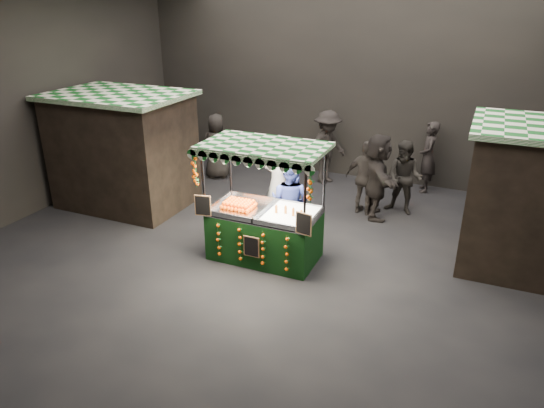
% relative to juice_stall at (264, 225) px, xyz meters
% --- Properties ---
extents(ground, '(12.00, 12.00, 0.00)m').
position_rel_juice_stall_xyz_m(ground, '(0.33, 0.18, -0.68)').
color(ground, black).
rests_on(ground, ground).
extents(market_hall, '(12.10, 10.10, 5.05)m').
position_rel_juice_stall_xyz_m(market_hall, '(0.33, 0.18, 2.70)').
color(market_hall, black).
rests_on(market_hall, ground).
extents(neighbour_stall_left, '(3.00, 2.20, 2.60)m').
position_rel_juice_stall_xyz_m(neighbour_stall_left, '(-4.07, 1.18, 0.63)').
color(neighbour_stall_left, black).
rests_on(neighbour_stall_left, ground).
extents(juice_stall, '(2.27, 1.34, 2.20)m').
position_rel_juice_stall_xyz_m(juice_stall, '(0.00, 0.00, 0.00)').
color(juice_stall, black).
rests_on(juice_stall, ground).
extents(vendor_grey, '(0.88, 0.72, 2.07)m').
position_rel_juice_stall_xyz_m(vendor_grey, '(-0.22, 1.18, 0.35)').
color(vendor_grey, gray).
rests_on(vendor_grey, ground).
extents(vendor_blue, '(0.90, 0.73, 1.71)m').
position_rel_juice_stall_xyz_m(vendor_blue, '(0.18, 0.81, 0.17)').
color(vendor_blue, navy).
rests_on(vendor_blue, ground).
extents(shopper_0, '(0.64, 0.43, 1.75)m').
position_rel_juice_stall_xyz_m(shopper_0, '(-3.57, 2.96, 0.19)').
color(shopper_0, black).
rests_on(shopper_0, ground).
extents(shopper_1, '(0.92, 0.78, 1.67)m').
position_rel_juice_stall_xyz_m(shopper_1, '(1.97, 3.17, 0.15)').
color(shopper_1, '#292521').
rests_on(shopper_1, ground).
extents(shopper_2, '(1.05, 0.60, 1.68)m').
position_rel_juice_stall_xyz_m(shopper_2, '(1.20, 2.81, 0.16)').
color(shopper_2, '#2D2824').
rests_on(shopper_2, ground).
extents(shopper_3, '(1.17, 1.41, 1.90)m').
position_rel_juice_stall_xyz_m(shopper_3, '(-0.22, 4.39, 0.27)').
color(shopper_3, black).
rests_on(shopper_3, ground).
extents(shopper_4, '(0.99, 0.82, 1.73)m').
position_rel_juice_stall_xyz_m(shopper_4, '(-3.02, 3.60, 0.18)').
color(shopper_4, black).
rests_on(shopper_4, ground).
extents(shopper_5, '(1.20, 1.84, 1.90)m').
position_rel_juice_stall_xyz_m(shopper_5, '(1.46, 2.71, 0.27)').
color(shopper_5, black).
rests_on(shopper_5, ground).
extents(shopper_6, '(0.52, 0.71, 1.77)m').
position_rel_juice_stall_xyz_m(shopper_6, '(2.26, 4.78, 0.20)').
color(shopper_6, black).
rests_on(shopper_6, ground).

